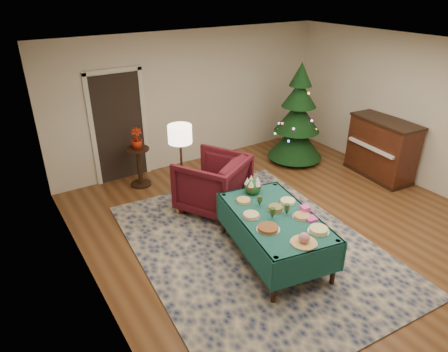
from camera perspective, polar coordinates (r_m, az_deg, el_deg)
room_shell at (r=5.65m, az=12.86°, el=2.67°), size 7.00×7.00×7.00m
doorway at (r=7.78m, az=-14.80°, el=7.07°), size 1.08×0.04×2.16m
rug at (r=6.00m, az=4.28°, el=-9.95°), size 3.49×4.42×0.02m
buffet_table at (r=5.53m, az=7.28°, el=-6.81°), size 1.34×1.92×0.69m
platter_0 at (r=4.95m, az=11.36°, el=-8.89°), size 0.33×0.33×0.15m
platter_1 at (r=5.22m, az=13.36°, el=-7.50°), size 0.27×0.27×0.06m
platter_2 at (r=5.15m, az=6.31°, el=-7.42°), size 0.31×0.31×0.05m
platter_3 at (r=5.47m, az=11.04°, el=-5.64°), size 0.25×0.25×0.04m
platter_4 at (r=5.39m, az=3.89°, el=-5.63°), size 0.25×0.25×0.05m
platter_5 at (r=5.55m, az=7.37°, el=-4.62°), size 0.23×0.23×0.07m
platter_6 at (r=5.78m, az=9.10°, el=-3.57°), size 0.25×0.25×0.04m
platter_7 at (r=5.73m, az=2.82°, el=-3.51°), size 0.24×0.24×0.04m
goblet_0 at (r=5.61m, az=5.13°, el=-3.53°), size 0.07×0.07×0.16m
goblet_1 at (r=5.45m, az=8.98°, el=-4.71°), size 0.07×0.07×0.16m
goblet_2 at (r=5.34m, az=6.94°, el=-5.28°), size 0.07×0.07×0.16m
napkin_stack at (r=5.43m, az=12.33°, el=-5.98°), size 0.16×0.16×0.04m
gift_box at (r=5.57m, az=11.49°, el=-4.68°), size 0.13×0.13×0.09m
centerpiece at (r=5.92m, az=4.13°, el=-1.40°), size 0.25×0.25×0.28m
armchair at (r=6.67m, az=-1.63°, el=-0.66°), size 1.35×1.33×1.05m
floor_lamp at (r=6.26m, az=-6.27°, el=5.17°), size 0.37×0.37×1.54m
side_table at (r=7.66m, az=-11.97°, el=1.20°), size 0.42×0.42×0.76m
potted_plant at (r=7.47m, az=-12.33°, el=4.65°), size 0.22×0.38×0.22m
christmas_tree at (r=8.50m, az=10.46°, el=8.06°), size 1.32×1.32×2.10m
piano at (r=8.38m, az=21.58°, el=3.61°), size 0.77×1.41×1.17m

